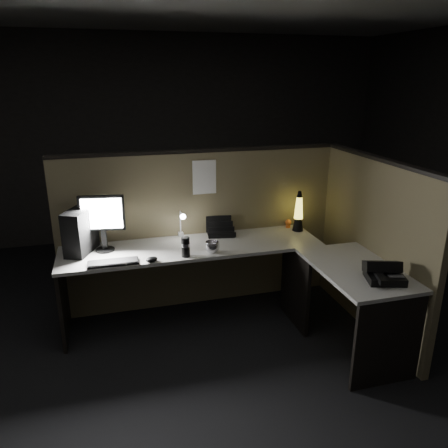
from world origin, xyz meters
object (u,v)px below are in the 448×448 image
object	(u,v)px
pc_tower	(80,231)
desk_phone	(383,273)
keyboard	(113,263)
lava_lamp	(298,214)
monitor	(102,218)

from	to	relation	value
pc_tower	desk_phone	distance (m)	2.45
pc_tower	keyboard	size ratio (longest dim) A/B	0.94
lava_lamp	keyboard	bearing A→B (deg)	-168.72
monitor	keyboard	size ratio (longest dim) A/B	1.22
pc_tower	desk_phone	size ratio (longest dim) A/B	1.20
monitor	lava_lamp	xyz separation A→B (m)	(1.82, 0.03, -0.13)
monitor	desk_phone	distance (m)	2.29
desk_phone	pc_tower	bearing A→B (deg)	169.09
desk_phone	monitor	bearing A→B (deg)	166.96
pc_tower	keyboard	world-z (taller)	pc_tower
pc_tower	keyboard	xyz separation A→B (m)	(0.25, -0.33, -0.18)
monitor	lava_lamp	size ratio (longest dim) A/B	1.24
monitor	pc_tower	bearing A→B (deg)	-172.45
monitor	lava_lamp	distance (m)	1.83
desk_phone	keyboard	bearing A→B (deg)	173.89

